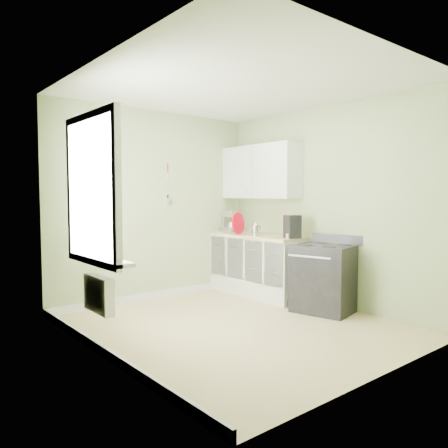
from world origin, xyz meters
TOP-DOWN VIEW (x-y plane):
  - floor at (0.00, 0.00)m, footprint 3.20×3.60m
  - ceiling at (0.00, 0.00)m, footprint 3.20×3.60m
  - wall_back at (0.00, 1.81)m, footprint 3.20×0.02m
  - wall_left at (-1.61, 0.00)m, footprint 0.02×3.60m
  - wall_right at (1.61, 0.00)m, footprint 0.02×3.60m
  - base_cabinets at (1.30, 1.00)m, footprint 0.60×1.60m
  - countertop at (1.29, 1.00)m, footprint 0.64×1.60m
  - upper_cabinets at (1.43, 1.10)m, footprint 0.35×1.40m
  - window at (-1.58, 0.30)m, footprint 0.06×1.14m
  - window_sill at (-1.51, 0.30)m, footprint 0.18×1.14m
  - radiator at (-1.54, 0.25)m, footprint 0.12×0.50m
  - wall_utensils at (0.20, 1.78)m, footprint 0.02×0.14m
  - stove at (1.28, -0.23)m, footprint 0.76×0.82m
  - stand_mixer at (1.27, 1.66)m, footprint 0.21×0.32m
  - kettle at (1.12, 0.89)m, footprint 0.19×0.11m
  - coffee_maker at (1.25, 0.30)m, footprint 0.24×0.25m
  - red_tray at (1.10, 1.25)m, footprint 0.33×0.15m
  - jar at (1.18, 0.30)m, footprint 0.07×0.07m
  - plant_a at (-1.50, -0.03)m, footprint 0.19×0.20m
  - plant_b at (-1.50, 0.26)m, footprint 0.20×0.22m
  - plant_c at (-1.50, 0.73)m, footprint 0.23×0.23m

SIDE VIEW (x-z plane):
  - floor at x=0.00m, z-range -0.02..0.00m
  - base_cabinets at x=1.30m, z-range 0.00..0.87m
  - stove at x=1.28m, z-range -0.05..0.93m
  - radiator at x=-1.54m, z-range 0.38..0.73m
  - window_sill at x=-1.51m, z-range 0.86..0.90m
  - countertop at x=1.29m, z-range 0.87..0.91m
  - jar at x=1.18m, z-range 0.91..0.99m
  - kettle at x=1.12m, z-range 0.91..1.10m
  - plant_c at x=-1.50m, z-range 0.90..1.20m
  - plant_b at x=-1.50m, z-range 0.90..1.21m
  - plant_a at x=-1.50m, z-range 0.90..1.21m
  - coffee_maker at x=1.25m, z-range 0.90..1.22m
  - stand_mixer at x=1.27m, z-range 0.88..1.25m
  - red_tray at x=1.10m, z-range 0.91..1.24m
  - wall_back at x=0.00m, z-range 0.00..2.70m
  - wall_left at x=-1.61m, z-range 0.00..2.70m
  - wall_right at x=1.61m, z-range 0.00..2.70m
  - window at x=-1.58m, z-range 0.83..2.27m
  - wall_utensils at x=0.20m, z-range 1.27..1.85m
  - upper_cabinets at x=1.43m, z-range 1.45..2.25m
  - ceiling at x=0.00m, z-range 2.70..2.72m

